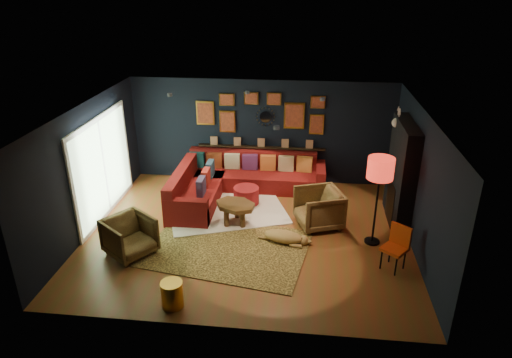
# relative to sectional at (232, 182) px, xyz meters

# --- Properties ---
(floor) EXTENTS (6.50, 6.50, 0.00)m
(floor) POSITION_rel_sectional_xyz_m (0.61, -1.81, -0.32)
(floor) COLOR brown
(floor) RESTS_ON ground
(room_walls) EXTENTS (6.50, 6.50, 6.50)m
(room_walls) POSITION_rel_sectional_xyz_m (0.61, -1.81, 1.27)
(room_walls) COLOR black
(room_walls) RESTS_ON ground
(sectional) EXTENTS (3.41, 2.69, 0.86)m
(sectional) POSITION_rel_sectional_xyz_m (0.00, 0.00, 0.00)
(sectional) COLOR maroon
(sectional) RESTS_ON ground
(ledge) EXTENTS (3.20, 0.12, 0.04)m
(ledge) POSITION_rel_sectional_xyz_m (0.61, 0.87, 0.60)
(ledge) COLOR black
(ledge) RESTS_ON room_walls
(gallery_wall) EXTENTS (3.15, 0.04, 1.02)m
(gallery_wall) POSITION_rel_sectional_xyz_m (0.60, 0.91, 1.48)
(gallery_wall) COLOR gold
(gallery_wall) RESTS_ON room_walls
(sunburst_mirror) EXTENTS (0.47, 0.16, 0.47)m
(sunburst_mirror) POSITION_rel_sectional_xyz_m (0.71, 0.91, 1.38)
(sunburst_mirror) COLOR silver
(sunburst_mirror) RESTS_ON room_walls
(fireplace) EXTENTS (0.31, 1.60, 2.20)m
(fireplace) POSITION_rel_sectional_xyz_m (3.71, -0.91, 0.70)
(fireplace) COLOR black
(fireplace) RESTS_ON ground
(deer_head) EXTENTS (0.50, 0.28, 0.45)m
(deer_head) POSITION_rel_sectional_xyz_m (3.75, -0.41, 1.73)
(deer_head) COLOR white
(deer_head) RESTS_ON fireplace
(sliding_door) EXTENTS (0.06, 2.80, 2.20)m
(sliding_door) POSITION_rel_sectional_xyz_m (-2.60, -1.21, 0.78)
(sliding_door) COLOR white
(sliding_door) RESTS_ON ground
(ceiling_spots) EXTENTS (3.30, 2.50, 0.06)m
(ceiling_spots) POSITION_rel_sectional_xyz_m (0.61, -1.01, 2.24)
(ceiling_spots) COLOR black
(ceiling_spots) RESTS_ON room_walls
(shag_rug) EXTENTS (3.01, 2.59, 0.03)m
(shag_rug) POSITION_rel_sectional_xyz_m (0.02, -0.89, -0.31)
(shag_rug) COLOR white
(shag_rug) RESTS_ON ground
(leopard_rug) EXTENTS (3.35, 2.65, 0.02)m
(leopard_rug) POSITION_rel_sectional_xyz_m (0.28, -2.41, -0.31)
(leopard_rug) COLOR #BC9946
(leopard_rug) RESTS_ON ground
(coffee_table) EXTENTS (1.10, 0.99, 0.45)m
(coffee_table) POSITION_rel_sectional_xyz_m (0.30, -1.42, 0.07)
(coffee_table) COLOR #57351B
(coffee_table) RESTS_ON shag_rug
(pouf) EXTENTS (0.59, 0.59, 0.38)m
(pouf) POSITION_rel_sectional_xyz_m (0.41, -0.49, -0.10)
(pouf) COLOR maroon
(pouf) RESTS_ON shag_rug
(armchair_left) EXTENTS (1.09, 1.10, 0.83)m
(armchair_left) POSITION_rel_sectional_xyz_m (-1.50, -2.78, 0.09)
(armchair_left) COLOR #A27A3D
(armchair_left) RESTS_ON ground
(armchair_right) EXTENTS (1.06, 1.09, 0.90)m
(armchair_right) POSITION_rel_sectional_xyz_m (2.05, -1.30, 0.13)
(armchair_right) COLOR #A27A3D
(armchair_right) RESTS_ON ground
(gold_stool) EXTENTS (0.36, 0.36, 0.45)m
(gold_stool) POSITION_rel_sectional_xyz_m (-0.30, -4.16, -0.10)
(gold_stool) COLOR gold
(gold_stool) RESTS_ON ground
(orange_chair) EXTENTS (0.55, 0.55, 0.84)m
(orange_chair) POSITION_rel_sectional_xyz_m (3.41, -2.67, 0.17)
(orange_chair) COLOR black
(orange_chair) RESTS_ON ground
(floor_lamp) EXTENTS (0.50, 0.50, 1.81)m
(floor_lamp) POSITION_rel_sectional_xyz_m (3.11, -1.86, 1.21)
(floor_lamp) COLOR black
(floor_lamp) RESTS_ON ground
(dog) EXTENTS (1.16, 0.74, 0.34)m
(dog) POSITION_rel_sectional_xyz_m (1.36, -2.07, -0.14)
(dog) COLOR tan
(dog) RESTS_ON leopard_rug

